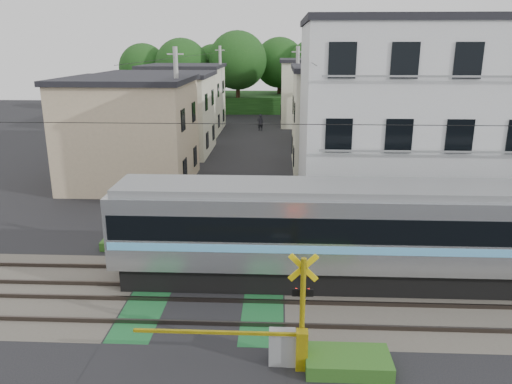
# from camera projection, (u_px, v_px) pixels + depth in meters

# --- Properties ---
(ground) EXTENTS (120.00, 120.00, 0.00)m
(ground) POSITION_uv_depth(u_px,v_px,m) (207.00, 295.00, 16.80)
(ground) COLOR black
(track_bed) EXTENTS (120.00, 120.00, 0.14)m
(track_bed) POSITION_uv_depth(u_px,v_px,m) (207.00, 294.00, 16.79)
(track_bed) COLOR #47423A
(track_bed) RESTS_ON ground
(crossing_signal_near) EXTENTS (4.74, 0.65, 3.09)m
(crossing_signal_near) POSITION_uv_depth(u_px,v_px,m) (286.00, 340.00, 12.98)
(crossing_signal_near) COLOR yellow
(crossing_signal_near) RESTS_ON ground
(crossing_signal_far) EXTENTS (4.74, 0.65, 3.09)m
(crossing_signal_far) POSITION_uv_depth(u_px,v_px,m) (156.00, 234.00, 20.21)
(crossing_signal_far) COLOR yellow
(crossing_signal_far) RESTS_ON ground
(apartment_block) EXTENTS (10.20, 8.36, 9.30)m
(apartment_block) POSITION_uv_depth(u_px,v_px,m) (406.00, 118.00, 24.19)
(apartment_block) COLOR silver
(apartment_block) RESTS_ON ground
(houses_row) EXTENTS (22.07, 31.35, 6.80)m
(houses_row) POSITION_uv_depth(u_px,v_px,m) (254.00, 107.00, 40.69)
(houses_row) COLOR #CAB28F
(houses_row) RESTS_ON ground
(tree_hill) EXTENTS (40.00, 13.04, 9.73)m
(tree_hill) POSITION_uv_depth(u_px,v_px,m) (267.00, 75.00, 61.77)
(tree_hill) COLOR #1C4517
(tree_hill) RESTS_ON ground
(catenary) EXTENTS (60.00, 5.04, 7.00)m
(catenary) POSITION_uv_depth(u_px,v_px,m) (396.00, 192.00, 15.51)
(catenary) COLOR #2D2D33
(catenary) RESTS_ON ground
(utility_poles) EXTENTS (7.90, 42.00, 8.00)m
(utility_poles) POSITION_uv_depth(u_px,v_px,m) (235.00, 100.00, 37.72)
(utility_poles) COLOR #A5A5A0
(utility_poles) RESTS_ON ground
(pedestrian) EXTENTS (0.70, 0.58, 1.63)m
(pedestrian) POSITION_uv_depth(u_px,v_px,m) (260.00, 122.00, 48.59)
(pedestrian) COLOR black
(pedestrian) RESTS_ON ground
(weed_patches) EXTENTS (10.25, 8.80, 0.40)m
(weed_patches) POSITION_uv_depth(u_px,v_px,m) (259.00, 292.00, 16.58)
(weed_patches) COLOR #2D5E1E
(weed_patches) RESTS_ON ground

